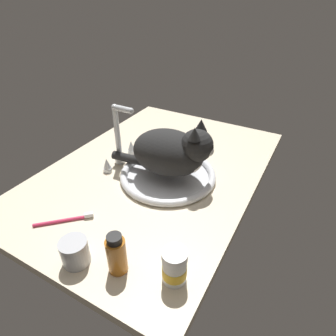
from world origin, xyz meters
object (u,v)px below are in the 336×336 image
at_px(sink_basin, 168,175).
at_px(metal_jar, 75,252).
at_px(amber_bottle, 117,254).
at_px(cat, 173,152).
at_px(toothbrush, 65,220).
at_px(pill_bottle, 174,267).
at_px(faucet, 120,142).

bearing_deg(sink_basin, metal_jar, 177.13).
bearing_deg(amber_bottle, metal_jar, 107.35).
height_order(cat, toothbrush, cat).
xyz_separation_m(sink_basin, toothbrush, (-0.34, 0.15, -0.00)).
height_order(sink_basin, cat, cat).
xyz_separation_m(sink_basin, metal_jar, (-0.43, 0.02, 0.02)).
xyz_separation_m(sink_basin, amber_bottle, (-0.40, -0.08, 0.04)).
relative_size(cat, pill_bottle, 4.12).
bearing_deg(cat, sink_basin, 95.85).
distance_m(sink_basin, cat, 0.10).
bearing_deg(pill_bottle, faucet, 49.90).
bearing_deg(faucet, sink_basin, -90.00).
relative_size(faucet, cat, 0.62).
bearing_deg(faucet, amber_bottle, -143.90).
distance_m(amber_bottle, toothbrush, 0.25).
bearing_deg(faucet, metal_jar, -156.72).
bearing_deg(sink_basin, cat, -84.15).
distance_m(sink_basin, amber_bottle, 0.41).
height_order(pill_bottle, toothbrush, pill_bottle).
bearing_deg(amber_bottle, toothbrush, 76.77).
bearing_deg(pill_bottle, sink_basin, 31.21).
relative_size(metal_jar, toothbrush, 0.53).
xyz_separation_m(sink_basin, faucet, (0.00, 0.21, 0.08)).
xyz_separation_m(faucet, pill_bottle, (-0.36, -0.42, -0.05)).
distance_m(amber_bottle, pill_bottle, 0.14).
bearing_deg(sink_basin, toothbrush, 155.80).
height_order(faucet, toothbrush, faucet).
bearing_deg(amber_bottle, pill_bottle, -72.28).
height_order(faucet, pill_bottle, faucet).
xyz_separation_m(metal_jar, amber_bottle, (0.03, -0.10, 0.02)).
bearing_deg(amber_bottle, sink_basin, 11.82).
xyz_separation_m(sink_basin, cat, (0.00, -0.02, 0.10)).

